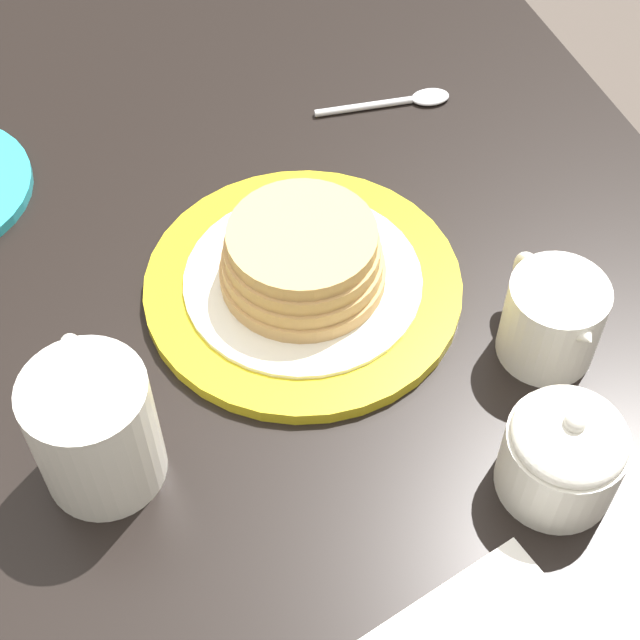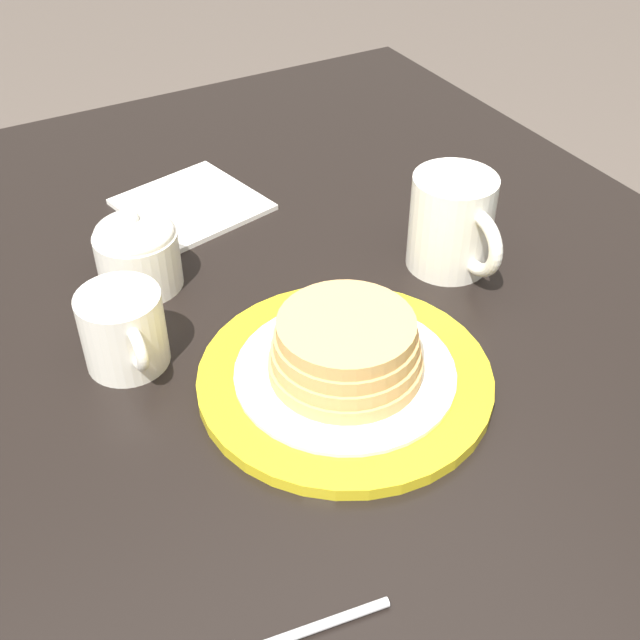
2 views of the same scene
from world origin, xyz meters
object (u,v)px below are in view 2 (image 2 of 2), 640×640
object	(u,v)px
creamer_pitcher	(123,327)
sugar_bowl	(137,251)
pancake_plate	(345,363)
napkin	(192,204)
coffee_mug	(453,223)

from	to	relation	value
creamer_pitcher	sugar_bowl	distance (m)	0.12
pancake_plate	napkin	xyz separation A→B (m)	(-0.34, -0.00, -0.02)
pancake_plate	sugar_bowl	distance (m)	0.25
coffee_mug	creamer_pitcher	world-z (taller)	coffee_mug
napkin	pancake_plate	bearing A→B (deg)	0.69
pancake_plate	napkin	distance (m)	0.34
creamer_pitcher	napkin	bearing A→B (deg)	145.63
creamer_pitcher	sugar_bowl	world-z (taller)	sugar_bowl
pancake_plate	coffee_mug	xyz separation A→B (m)	(-0.10, 0.19, 0.03)
napkin	sugar_bowl	bearing A→B (deg)	-41.02
coffee_mug	sugar_bowl	bearing A→B (deg)	-113.11
coffee_mug	creamer_pitcher	distance (m)	0.34
coffee_mug	sugar_bowl	distance (m)	0.32
coffee_mug	napkin	size ratio (longest dim) A/B	0.70
pancake_plate	creamer_pitcher	distance (m)	0.20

